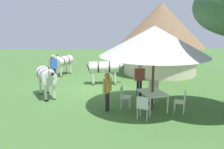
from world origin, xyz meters
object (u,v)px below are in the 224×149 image
object	(u,v)px
patio_chair_east_end	(182,100)
patio_chair_west_end	(124,95)
guest_beside_umbrella	(107,88)
standing_watcher	(53,66)
patio_chair_near_lawn	(154,89)
zebra_nearest_camera	(46,76)
shade_umbrella	(154,41)
patio_dining_table	(152,94)
zebra_toward_hut	(63,61)
thatched_hut	(161,36)
guest_behind_table	(139,77)
patio_chair_near_hut	(143,106)
zebra_by_umbrella	(105,67)

from	to	relation	value
patio_chair_east_end	patio_chair_west_end	bearing A→B (deg)	93.92
guest_beside_umbrella	standing_watcher	world-z (taller)	standing_watcher
patio_chair_east_end	patio_chair_near_lawn	xyz separation A→B (m)	(-1.61, -0.80, 0.00)
zebra_nearest_camera	shade_umbrella	bearing A→B (deg)	133.63
patio_dining_table	zebra_toward_hut	size ratio (longest dim) A/B	0.77
zebra_toward_hut	guest_beside_umbrella	bearing A→B (deg)	139.24
patio_chair_east_end	thatched_hut	bearing A→B (deg)	16.42
zebra_toward_hut	guest_behind_table	bearing A→B (deg)	158.36
guest_behind_table	zebra_nearest_camera	size ratio (longest dim) A/B	0.79
patio_chair_near_hut	zebra_by_umbrella	size ratio (longest dim) A/B	0.39
patio_chair_west_end	standing_watcher	world-z (taller)	standing_watcher
patio_chair_near_lawn	zebra_nearest_camera	world-z (taller)	zebra_nearest_camera
standing_watcher	patio_chair_near_hut	bearing A→B (deg)	86.11
shade_umbrella	patio_dining_table	bearing A→B (deg)	-116.57
patio_chair_west_end	zebra_toward_hut	distance (m)	7.23
shade_umbrella	patio_dining_table	size ratio (longest dim) A/B	2.92
guest_behind_table	patio_chair_near_lawn	bearing A→B (deg)	-57.76
shade_umbrella	patio_chair_east_end	xyz separation A→B (m)	(0.46, 1.09, -2.31)
thatched_hut	zebra_by_umbrella	size ratio (longest dim) A/B	2.54
patio_chair_near_hut	standing_watcher	size ratio (longest dim) A/B	0.55
shade_umbrella	zebra_nearest_camera	size ratio (longest dim) A/B	2.13
thatched_hut	zebra_nearest_camera	size ratio (longest dim) A/B	2.88
guest_beside_umbrella	guest_behind_table	bearing A→B (deg)	163.81
patio_dining_table	guest_beside_umbrella	distance (m)	1.89
patio_chair_near_lawn	patio_dining_table	bearing A→B (deg)	90.00
patio_chair_east_end	patio_chair_west_end	world-z (taller)	same
standing_watcher	zebra_toward_hut	bearing A→B (deg)	-139.04
patio_chair_near_lawn	zebra_toward_hut	distance (m)	7.37
patio_chair_west_end	shade_umbrella	bearing A→B (deg)	90.00
patio_dining_table	patio_chair_west_end	bearing A→B (deg)	-105.02
patio_chair_near_lawn	guest_behind_table	bearing A→B (deg)	-30.53
shade_umbrella	patio_chair_near_lawn	size ratio (longest dim) A/B	4.84
shade_umbrella	patio_chair_near_lawn	xyz separation A→B (m)	(-1.15, 0.29, -2.31)
patio_dining_table	standing_watcher	distance (m)	6.84
patio_chair_near_lawn	zebra_by_umbrella	distance (m)	3.77
shade_umbrella	patio_chair_west_end	bearing A→B (deg)	-105.02
patio_chair_near_hut	zebra_toward_hut	bearing A→B (deg)	145.48
patio_dining_table	patio_chair_near_lawn	bearing A→B (deg)	165.81
shade_umbrella	patio_chair_near_lawn	bearing A→B (deg)	165.81
guest_beside_umbrella	zebra_toward_hut	distance (m)	7.28
guest_behind_table	standing_watcher	size ratio (longest dim) A/B	0.99
shade_umbrella	zebra_toward_hut	world-z (taller)	shade_umbrella
patio_chair_near_lawn	patio_chair_near_hut	distance (m)	2.36
patio_chair_east_end	zebra_nearest_camera	xyz separation A→B (m)	(-2.32, -5.78, 0.51)
patio_chair_east_end	guest_behind_table	xyz separation A→B (m)	(-2.18, -1.38, 0.46)
patio_dining_table	zebra_nearest_camera	xyz separation A→B (m)	(-1.86, -4.68, 0.38)
patio_chair_east_end	zebra_by_umbrella	xyz separation A→B (m)	(-4.66, -2.97, 0.46)
thatched_hut	standing_watcher	size ratio (longest dim) A/B	3.59
patio_dining_table	patio_chair_east_end	size ratio (longest dim) A/B	1.66
zebra_toward_hut	patio_chair_east_end	bearing A→B (deg)	155.83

